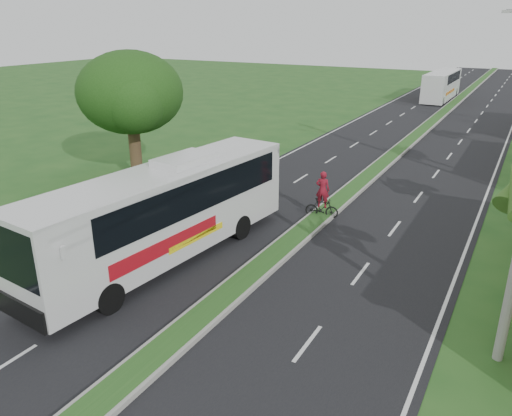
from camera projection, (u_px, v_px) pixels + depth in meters
The scene contains 9 objects.
ground at pixel (210, 313), 16.45m from camera, with size 180.00×180.00×0.00m, color #224F1D.
road_asphalt at pixel (381, 167), 32.79m from camera, with size 14.00×160.00×0.02m, color black.
median_strip at pixel (381, 165), 32.75m from camera, with size 1.20×160.00×0.18m.
lane_edge_left at pixel (289, 154), 35.84m from camera, with size 0.12×160.00×0.01m, color silver.
lane_edge_right at pixel (491, 182), 29.74m from camera, with size 0.12×160.00×0.01m, color silver.
shade_tree at pixel (129, 95), 28.37m from camera, with size 6.30×6.00×7.54m.
coach_bus_main at pixel (166, 208), 19.38m from camera, with size 3.78×12.63×4.02m.
coach_bus_far at pixel (442, 84), 59.81m from camera, with size 2.59×11.33×3.29m.
motorcyclist at pixel (322, 201), 24.02m from camera, with size 1.67×0.74×2.35m.
Camera 1 is at (8.22, -11.64, 9.04)m, focal length 35.00 mm.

